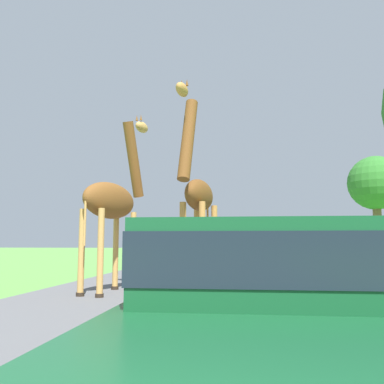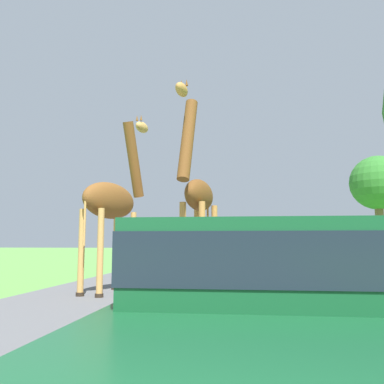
{
  "view_description": "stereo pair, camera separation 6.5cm",
  "coord_description": "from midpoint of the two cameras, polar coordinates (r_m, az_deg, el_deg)",
  "views": [
    {
      "loc": [
        1.22,
        0.58,
        1.2
      ],
      "look_at": [
        0.01,
        10.94,
        2.48
      ],
      "focal_mm": 38.0,
      "sensor_mm": 36.0,
      "label": 1
    },
    {
      "loc": [
        1.29,
        0.58,
        1.2
      ],
      "look_at": [
        0.01,
        10.94,
        2.48
      ],
      "focal_mm": 38.0,
      "sensor_mm": 36.0,
      "label": 2
    }
  ],
  "objects": [
    {
      "name": "tree_centre_back",
      "position": [
        32.32,
        24.66,
        1.06
      ],
      "size": [
        3.91,
        3.91,
        7.41
      ],
      "color": "brown",
      "rests_on": "ground"
    },
    {
      "name": "giraffe_companion",
      "position": [
        10.13,
        -10.76,
        -1.03
      ],
      "size": [
        1.16,
        2.75,
        4.71
      ],
      "rotation": [
        0.0,
        0.0,
        -0.28
      ],
      "color": "tan",
      "rests_on": "ground"
    },
    {
      "name": "car_queue_right",
      "position": [
        15.61,
        10.25,
        -8.77
      ],
      "size": [
        1.74,
        4.71,
        1.29
      ],
      "color": "gray",
      "rests_on": "ground"
    },
    {
      "name": "car_lead_maroon",
      "position": [
        3.01,
        11.61,
        -16.18
      ],
      "size": [
        1.87,
        4.12,
        1.33
      ],
      "color": "#144C28",
      "rests_on": "ground"
    },
    {
      "name": "road",
      "position": [
        29.47,
        4.66,
        -9.31
      ],
      "size": [
        7.62,
        120.0,
        0.0
      ],
      "color": "#5B5B5E",
      "rests_on": "ground"
    },
    {
      "name": "car_queue_left",
      "position": [
        25.65,
        1.93,
        -8.08
      ],
      "size": [
        1.77,
        4.58,
        1.33
      ],
      "color": "silver",
      "rests_on": "ground"
    },
    {
      "name": "giraffe_near_road",
      "position": [
        10.3,
        0.91,
        -0.37
      ],
      "size": [
        0.91,
        2.59,
        5.02
      ],
      "rotation": [
        0.0,
        0.0,
        2.96
      ],
      "color": "#B77F3D",
      "rests_on": "ground"
    }
  ]
}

